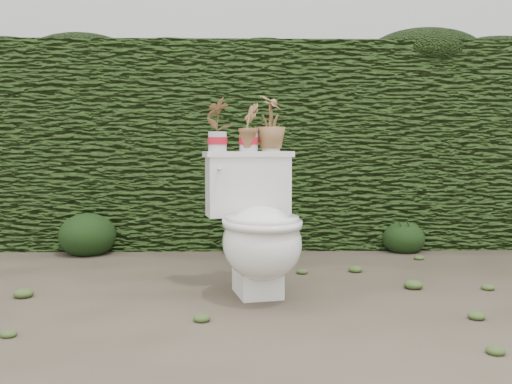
{
  "coord_description": "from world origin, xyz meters",
  "views": [
    {
      "loc": [
        -0.11,
        -3.2,
        0.81
      ],
      "look_at": [
        -0.03,
        -0.04,
        0.55
      ],
      "focal_mm": 40.0,
      "sensor_mm": 36.0,
      "label": 1
    }
  ],
  "objects_px": {
    "toilet": "(258,230)",
    "potted_plant_center": "(249,128)",
    "potted_plant_right": "(271,124)",
    "potted_plant_left": "(217,126)"
  },
  "relations": [
    {
      "from": "potted_plant_left",
      "to": "potted_plant_center",
      "type": "bearing_deg",
      "value": 143.72
    },
    {
      "from": "potted_plant_right",
      "to": "potted_plant_center",
      "type": "bearing_deg",
      "value": 114.51
    },
    {
      "from": "toilet",
      "to": "potted_plant_left",
      "type": "distance_m",
      "value": 0.64
    },
    {
      "from": "toilet",
      "to": "potted_plant_right",
      "type": "distance_m",
      "value": 0.64
    },
    {
      "from": "toilet",
      "to": "potted_plant_center",
      "type": "relative_size",
      "value": 3.0
    },
    {
      "from": "toilet",
      "to": "potted_plant_center",
      "type": "xyz_separation_m",
      "value": [
        -0.05,
        0.23,
        0.55
      ]
    },
    {
      "from": "potted_plant_center",
      "to": "potted_plant_right",
      "type": "xyz_separation_m",
      "value": [
        0.13,
        0.03,
        0.02
      ]
    },
    {
      "from": "toilet",
      "to": "potted_plant_right",
      "type": "xyz_separation_m",
      "value": [
        0.08,
        0.26,
        0.57
      ]
    },
    {
      "from": "toilet",
      "to": "potted_plant_center",
      "type": "bearing_deg",
      "value": 89.16
    },
    {
      "from": "potted_plant_right",
      "to": "potted_plant_left",
      "type": "bearing_deg",
      "value": 114.51
    }
  ]
}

